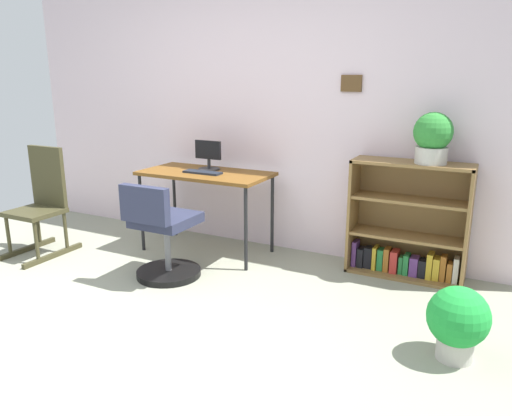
# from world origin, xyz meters

# --- Properties ---
(ground_plane) EXTENTS (6.24, 6.24, 0.00)m
(ground_plane) POSITION_xyz_m (0.00, 0.00, 0.00)
(ground_plane) COLOR gray
(wall_back) EXTENTS (5.20, 0.12, 2.48)m
(wall_back) POSITION_xyz_m (0.00, 2.15, 1.24)
(wall_back) COLOR silver
(wall_back) RESTS_ON ground_plane
(desk) EXTENTS (1.17, 0.59, 0.75)m
(desk) POSITION_xyz_m (-0.28, 1.69, 0.69)
(desk) COLOR brown
(desk) RESTS_ON ground_plane
(monitor) EXTENTS (0.26, 0.20, 0.27)m
(monitor) POSITION_xyz_m (-0.31, 1.79, 0.87)
(monitor) COLOR #262628
(monitor) RESTS_ON desk
(keyboard) EXTENTS (0.35, 0.11, 0.02)m
(keyboard) POSITION_xyz_m (-0.27, 1.62, 0.76)
(keyboard) COLOR #1D222C
(keyboard) RESTS_ON desk
(office_chair) EXTENTS (0.52, 0.55, 0.80)m
(office_chair) POSITION_xyz_m (-0.24, 0.99, 0.35)
(office_chair) COLOR black
(office_chair) RESTS_ON ground_plane
(rocking_chair) EXTENTS (0.42, 0.64, 0.97)m
(rocking_chair) POSITION_xyz_m (-1.59, 0.99, 0.48)
(rocking_chair) COLOR #3E3A22
(rocking_chair) RESTS_ON ground_plane
(bookshelf_low) EXTENTS (0.91, 0.30, 0.94)m
(bookshelf_low) POSITION_xyz_m (1.46, 1.96, 0.40)
(bookshelf_low) COLOR olive
(bookshelf_low) RESTS_ON ground_plane
(potted_plant_on_shelf) EXTENTS (0.29, 0.29, 0.38)m
(potted_plant_on_shelf) POSITION_xyz_m (1.59, 1.90, 1.14)
(potted_plant_on_shelf) COLOR #B7B2A8
(potted_plant_on_shelf) RESTS_ON bookshelf_low
(potted_plant_floor) EXTENTS (0.35, 0.35, 0.44)m
(potted_plant_floor) POSITION_xyz_m (1.97, 0.80, 0.24)
(potted_plant_floor) COLOR #B7B2A8
(potted_plant_floor) RESTS_ON ground_plane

